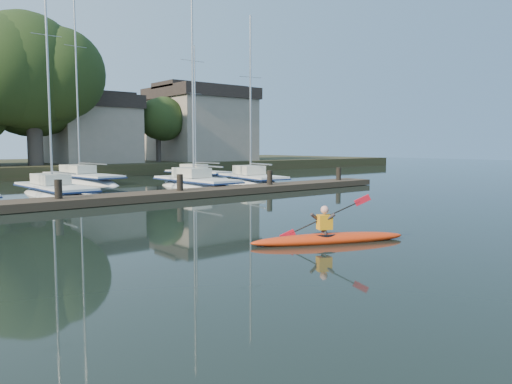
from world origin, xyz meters
TOP-DOWN VIEW (x-y plane):
  - ground at (0.00, 0.00)m, footprint 160.00×160.00m
  - kayak at (0.15, 1.36)m, footprint 4.36×2.36m
  - dock at (0.00, 14.00)m, footprint 34.00×2.00m
  - sailboat_2 at (-1.63, 18.97)m, footprint 2.31×8.67m
  - sailboat_3 at (6.67, 18.27)m, footprint 2.20×8.37m
  - sailboat_4 at (11.24, 18.40)m, footprint 3.43×7.67m
  - sailboat_6 at (3.00, 27.57)m, footprint 3.28×10.48m
  - sailboat_7 at (12.27, 26.79)m, footprint 3.24×7.57m
  - shore at (1.61, 40.29)m, footprint 90.00×25.25m

SIDE VIEW (x-z plane):
  - sailboat_4 at x=11.24m, z-range -6.49..6.09m
  - sailboat_3 at x=6.67m, z-range -6.95..6.55m
  - sailboat_6 at x=3.00m, z-range -8.39..8.01m
  - sailboat_2 at x=-1.63m, z-range -7.30..6.94m
  - sailboat_7 at x=12.27m, z-range -6.09..5.74m
  - ground at x=0.00m, z-range 0.00..0.00m
  - kayak at x=0.15m, z-range -0.54..0.89m
  - dock at x=0.00m, z-range -0.70..1.10m
  - shore at x=1.61m, z-range -3.15..9.60m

